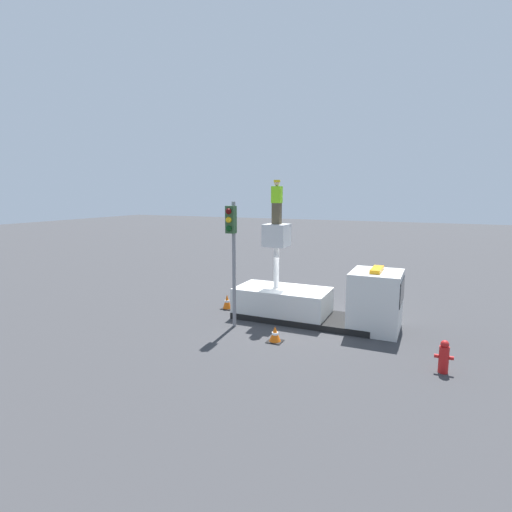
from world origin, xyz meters
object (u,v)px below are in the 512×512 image
object	(u,v)px
bucket_truck	(319,301)
traffic_cone_curbside	(275,335)
worker	(277,202)
traffic_light_pole	(232,239)
fire_hydrant	(444,357)
traffic_cone_rear	(227,302)

from	to	relation	value
bucket_truck	traffic_cone_curbside	world-z (taller)	bucket_truck
worker	traffic_light_pole	size ratio (longest dim) A/B	0.37
worker	traffic_cone_curbside	xyz separation A→B (m)	(1.03, -2.69, -4.46)
worker	fire_hydrant	bearing A→B (deg)	-24.85
bucket_truck	traffic_cone_curbside	distance (m)	2.86
worker	traffic_light_pole	bearing A→B (deg)	-117.57
bucket_truck	traffic_cone_curbside	bearing A→B (deg)	-106.30
bucket_truck	traffic_light_pole	size ratio (longest dim) A/B	1.36
traffic_cone_curbside	fire_hydrant	bearing A→B (deg)	-2.45
bucket_truck	traffic_light_pole	distance (m)	4.25
bucket_truck	worker	world-z (taller)	worker
worker	traffic_cone_curbside	distance (m)	5.31
traffic_cone_rear	traffic_cone_curbside	world-z (taller)	traffic_cone_rear
worker	fire_hydrant	world-z (taller)	worker
bucket_truck	worker	distance (m)	4.27
fire_hydrant	traffic_cone_curbside	xyz separation A→B (m)	(-5.26, 0.22, -0.21)
worker	fire_hydrant	xyz separation A→B (m)	(6.28, -2.91, -4.25)
bucket_truck	worker	size ratio (longest dim) A/B	3.71
fire_hydrant	traffic_cone_rear	size ratio (longest dim) A/B	1.47
worker	traffic_light_pole	distance (m)	2.56
fire_hydrant	traffic_cone_curbside	distance (m)	5.27
bucket_truck	worker	bearing A→B (deg)	180.00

